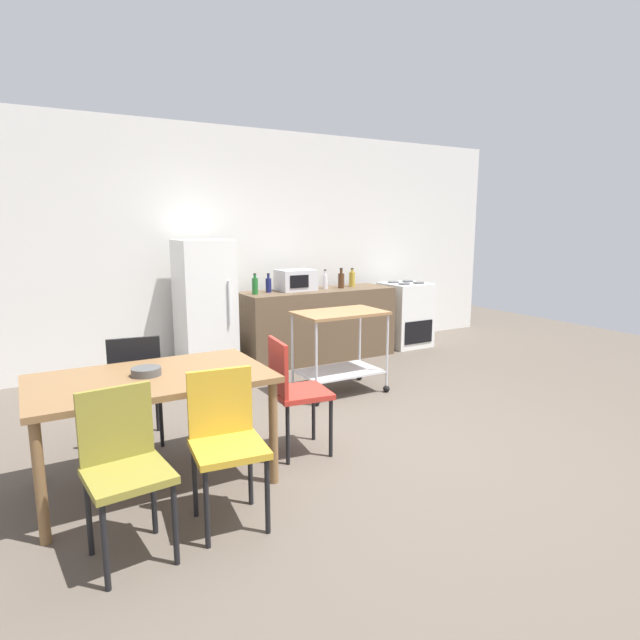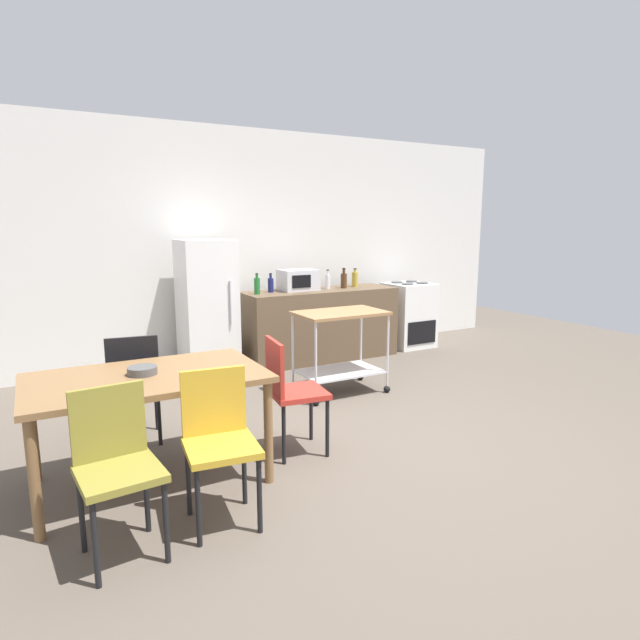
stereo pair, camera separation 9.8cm
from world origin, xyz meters
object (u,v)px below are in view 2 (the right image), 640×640
bottle_sparkling_water (257,286)px  bottle_vinegar (355,279)px  refrigerator (207,307)px  bottle_wine (344,280)px  chair_olive (116,460)px  microwave (298,280)px  kitchen_cart (340,338)px  stove_oven (409,315)px  chair_black (134,381)px  chair_mustard (219,436)px  chair_red (290,387)px  bottle_soy_sauce (328,281)px  bottle_soda (271,285)px  dining_table (148,387)px  fruit_bowl (142,371)px

bottle_sparkling_water → bottle_vinegar: bearing=3.1°
refrigerator → bottle_wine: bearing=-3.4°
chair_olive → microwave: size_ratio=1.93×
kitchen_cart → bottle_sparkling_water: bottle_sparkling_water is taller
chair_olive → refrigerator: (1.46, 3.17, 0.26)m
bottle_sparkling_water → bottle_wine: bottle_wine is taller
stove_oven → chair_black: bearing=-157.5°
chair_mustard → microwave: 3.76m
microwave → chair_red: bearing=-118.0°
bottle_sparkling_water → bottle_soy_sauce: bearing=3.2°
chair_olive → chair_mustard: bearing=-0.1°
bottle_wine → chair_mustard: bearing=-131.8°
bottle_soda → microwave: size_ratio=0.51×
dining_table → bottle_sparkling_water: bottle_sparkling_water is taller
bottle_soy_sauce → bottle_vinegar: (0.43, 0.02, 0.01)m
bottle_soda → bottle_wine: size_ratio=0.89×
microwave → bottle_soy_sauce: bearing=-5.7°
bottle_wine → bottle_sparkling_water: bearing=-179.4°
dining_table → chair_mustard: (0.26, -0.66, -0.15)m
dining_table → bottle_vinegar: (3.17, 2.42, 0.33)m
chair_red → bottle_sparkling_water: bearing=-9.6°
dining_table → refrigerator: size_ratio=0.97×
kitchen_cart → bottle_sparkling_water: 1.42m
bottle_sparkling_water → chair_red: bearing=-106.8°
chair_mustard → stove_oven: bearing=45.1°
chair_olive → kitchen_cart: bearing=30.5°
kitchen_cart → bottle_wine: (0.84, 1.32, 0.43)m
chair_mustard → bottle_soy_sauce: bearing=57.4°
dining_table → chair_black: bearing=88.1°
bottle_wine → bottle_vinegar: (0.21, 0.06, -0.00)m
chair_mustard → stove_oven: 4.86m
chair_black → chair_red: same height
fruit_bowl → refrigerator: bearing=64.2°
stove_oven → bottle_wine: (-1.10, -0.03, 0.55)m
kitchen_cart → microwave: bearing=80.9°
refrigerator → stove_oven: bearing=-1.6°
bottle_soy_sauce → fruit_bowl: (-2.76, -2.37, -0.22)m
dining_table → microwave: microwave is taller
chair_olive → chair_mustard: size_ratio=1.00×
refrigerator → fruit_bowl: bearing=-115.8°
bottle_soy_sauce → bottle_vinegar: bottle_soy_sauce is taller
chair_olive → kitchen_cart: chair_olive is taller
kitchen_cart → stove_oven: bearing=34.6°
bottle_vinegar → dining_table: bearing=-142.6°
chair_black → kitchen_cart: 2.11m
bottle_wine → fruit_bowl: size_ratio=1.37×
chair_mustard → bottle_soy_sauce: 3.96m
bottle_soy_sauce → bottle_vinegar: size_ratio=1.01×
chair_red → bottle_wine: 3.12m
stove_oven → fruit_bowl: stove_oven is taller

